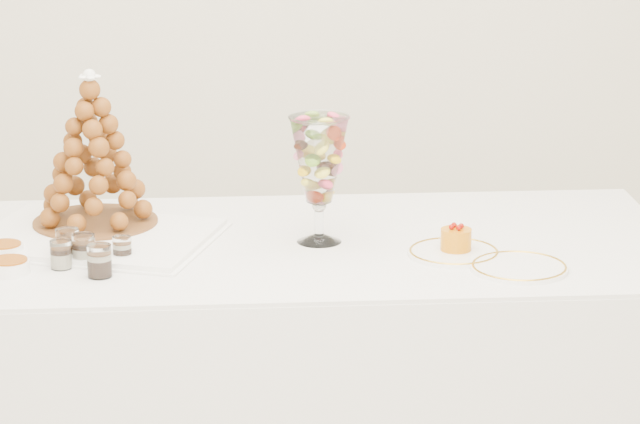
{
  "coord_description": "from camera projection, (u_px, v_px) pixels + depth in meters",
  "views": [
    {
      "loc": [
        -0.11,
        -3.25,
        2.0
      ],
      "look_at": [
        0.06,
        0.22,
        0.98
      ],
      "focal_mm": 85.0,
      "sensor_mm": 36.0,
      "label": 1
    }
  ],
  "objects": [
    {
      "name": "lace_tray",
      "position": [
        95.0,
        237.0,
        3.84
      ],
      "size": [
        0.67,
        0.58,
        0.02
      ],
      "primitive_type": "cube",
      "rotation": [
        0.0,
        0.0,
        -0.31
      ],
      "color": "white",
      "rests_on": "buffet_table"
    },
    {
      "name": "verrine_a",
      "position": [
        68.0,
        244.0,
        3.69
      ],
      "size": [
        0.07,
        0.07,
        0.08
      ],
      "primitive_type": "cylinder",
      "rotation": [
        0.0,
        0.0,
        -0.35
      ],
      "color": "white",
      "rests_on": "buffet_table"
    },
    {
      "name": "ramekin_front",
      "position": [
        9.0,
        267.0,
        3.59
      ],
      "size": [
        0.1,
        0.1,
        0.03
      ],
      "primitive_type": "cylinder",
      "color": "white",
      "rests_on": "buffet_table"
    },
    {
      "name": "mousse_cake",
      "position": [
        456.0,
        239.0,
        3.73
      ],
      "size": [
        0.08,
        0.08,
        0.07
      ],
      "color": "#CE7309",
      "rests_on": "cake_plate"
    },
    {
      "name": "verrine_b",
      "position": [
        84.0,
        249.0,
        3.65
      ],
      "size": [
        0.06,
        0.06,
        0.08
      ],
      "primitive_type": "cylinder",
      "rotation": [
        0.0,
        0.0,
        0.07
      ],
      "color": "white",
      "rests_on": "buffet_table"
    },
    {
      "name": "ramekin_back",
      "position": [
        4.0,
        251.0,
        3.72
      ],
      "size": [
        0.09,
        0.09,
        0.03
      ],
      "primitive_type": "cylinder",
      "color": "white",
      "rests_on": "buffet_table"
    },
    {
      "name": "croquembouche",
      "position": [
        92.0,
        149.0,
        3.87
      ],
      "size": [
        0.32,
        0.32,
        0.4
      ],
      "rotation": [
        0.0,
        0.0,
        0.03
      ],
      "color": "brown",
      "rests_on": "lace_tray"
    },
    {
      "name": "verrine_d",
      "position": [
        61.0,
        254.0,
        3.62
      ],
      "size": [
        0.07,
        0.07,
        0.07
      ],
      "primitive_type": "cylinder",
      "rotation": [
        0.0,
        0.0,
        0.33
      ],
      "color": "white",
      "rests_on": "buffet_table"
    },
    {
      "name": "macaron_vase",
      "position": [
        319.0,
        161.0,
        3.78
      ],
      "size": [
        0.15,
        0.15,
        0.32
      ],
      "color": "white",
      "rests_on": "buffet_table"
    },
    {
      "name": "buffet_table",
      "position": [
        241.0,
        399.0,
        3.93
      ],
      "size": [
        2.25,
        0.94,
        0.85
      ],
      "rotation": [
        0.0,
        0.0,
        0.02
      ],
      "color": "white",
      "rests_on": "ground"
    },
    {
      "name": "cake_plate",
      "position": [
        454.0,
        253.0,
        3.73
      ],
      "size": [
        0.23,
        0.23,
        0.01
      ],
      "primitive_type": "cylinder",
      "color": "white",
      "rests_on": "buffet_table"
    },
    {
      "name": "spare_plate",
      "position": [
        519.0,
        268.0,
        3.62
      ],
      "size": [
        0.23,
        0.23,
        0.01
      ],
      "primitive_type": "cylinder",
      "color": "white",
      "rests_on": "buffet_table"
    },
    {
      "name": "verrine_e",
      "position": [
        99.0,
        261.0,
        3.56
      ],
      "size": [
        0.06,
        0.06,
        0.08
      ],
      "primitive_type": "cylinder",
      "rotation": [
        0.0,
        0.0,
        0.03
      ],
      "color": "white",
      "rests_on": "buffet_table"
    },
    {
      "name": "verrine_c",
      "position": [
        122.0,
        249.0,
        3.67
      ],
      "size": [
        0.05,
        0.05,
        0.06
      ],
      "primitive_type": "cylinder",
      "rotation": [
        0.0,
        0.0,
        -0.05
      ],
      "color": "white",
      "rests_on": "buffet_table"
    }
  ]
}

